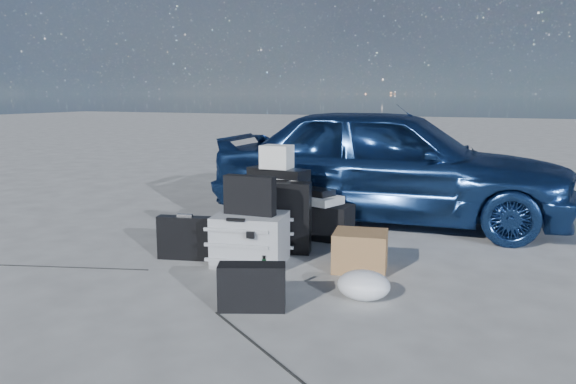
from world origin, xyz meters
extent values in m
plane|color=#B6B6B1|center=(0.00, 0.00, 0.00)|extent=(60.00, 60.00, 0.00)
imported|color=navy|center=(0.59, 2.12, 0.61)|extent=(3.66, 1.73, 1.21)
cube|color=#A2A5A7|center=(-0.04, 0.25, 0.20)|extent=(0.62, 0.54, 0.39)
cube|color=black|center=(-0.04, 0.24, 0.54)|extent=(0.41, 0.12, 0.30)
cube|color=black|center=(-0.57, 0.14, 0.17)|extent=(0.46, 0.21, 0.35)
cube|color=black|center=(0.07, 0.64, 0.30)|extent=(0.48, 0.28, 0.59)
cube|color=black|center=(-0.10, 0.91, 0.33)|extent=(0.59, 0.31, 0.67)
cube|color=silver|center=(-0.11, 0.90, 0.77)|extent=(0.26, 0.22, 0.20)
cube|color=black|center=(0.15, 1.20, 0.16)|extent=(0.66, 0.31, 0.32)
cube|color=silver|center=(0.15, 1.21, 0.36)|extent=(0.47, 0.41, 0.07)
cube|color=black|center=(0.14, 1.23, 0.42)|extent=(0.33, 0.28, 0.06)
cube|color=#926640|center=(0.80, 0.43, 0.15)|extent=(0.45, 0.41, 0.29)
ellipsoid|color=silver|center=(1.00, -0.16, 0.09)|extent=(0.37, 0.32, 0.19)
cube|color=black|center=(0.42, -0.60, 0.14)|extent=(0.44, 0.30, 0.29)
cylinder|color=black|center=(0.41, -0.42, 0.14)|extent=(0.08, 0.08, 0.28)
camera|label=1|loc=(1.95, -3.51, 1.31)|focal=35.00mm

